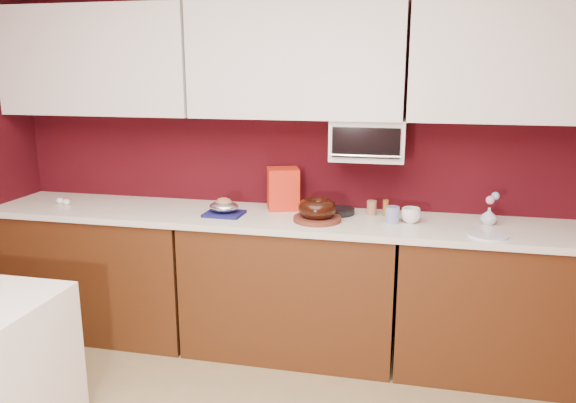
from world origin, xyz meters
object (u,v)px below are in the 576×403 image
(bundt_cake, at_px, (317,208))
(toaster_oven, at_px, (368,140))
(coffee_mug, at_px, (411,214))
(pandoro_box, at_px, (283,189))
(flower_vase, at_px, (489,215))
(blue_jar, at_px, (392,215))
(foil_ham_nest, at_px, (224,207))

(bundt_cake, bearing_deg, toaster_oven, 40.56)
(bundt_cake, height_order, coffee_mug, bundt_cake)
(coffee_mug, bearing_deg, pandoro_box, 168.40)
(flower_vase, bearing_deg, toaster_oven, 173.50)
(bundt_cake, xyz_separation_m, pandoro_box, (-0.27, 0.25, 0.06))
(toaster_oven, bearing_deg, bundt_cake, -139.44)
(toaster_oven, height_order, flower_vase, toaster_oven)
(toaster_oven, xyz_separation_m, bundt_cake, (-0.27, -0.23, -0.39))
(pandoro_box, xyz_separation_m, blue_jar, (0.72, -0.19, -0.09))
(toaster_oven, height_order, foil_ham_nest, toaster_oven)
(blue_jar, bearing_deg, foil_ham_nest, -177.37)
(foil_ham_nest, height_order, flower_vase, flower_vase)
(coffee_mug, bearing_deg, toaster_oven, 152.04)
(toaster_oven, relative_size, flower_vase, 3.90)
(bundt_cake, xyz_separation_m, flower_vase, (1.00, 0.15, -0.02))
(bundt_cake, xyz_separation_m, blue_jar, (0.44, 0.06, -0.03))
(pandoro_box, height_order, blue_jar, pandoro_box)
(pandoro_box, bearing_deg, coffee_mug, -30.79)
(flower_vase, bearing_deg, pandoro_box, 175.36)
(bundt_cake, bearing_deg, flower_vase, 8.48)
(coffee_mug, xyz_separation_m, blue_jar, (-0.11, -0.03, -0.01))
(blue_jar, xyz_separation_m, flower_vase, (0.56, 0.09, 0.01))
(flower_vase, bearing_deg, bundt_cake, -171.52)
(toaster_oven, xyz_separation_m, blue_jar, (0.17, -0.17, -0.43))
(toaster_oven, height_order, coffee_mug, toaster_oven)
(coffee_mug, xyz_separation_m, flower_vase, (0.45, 0.07, 0.00))
(bundt_cake, xyz_separation_m, coffee_mug, (0.55, 0.08, -0.02))
(coffee_mug, bearing_deg, blue_jar, -167.01)
(toaster_oven, relative_size, bundt_cake, 1.93)
(bundt_cake, relative_size, foil_ham_nest, 1.25)
(bundt_cake, distance_m, coffee_mug, 0.56)
(bundt_cake, relative_size, flower_vase, 2.02)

